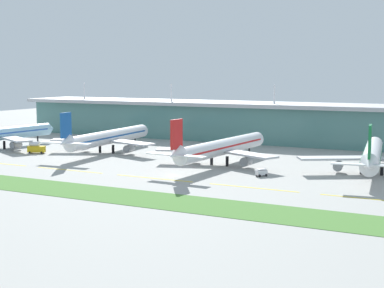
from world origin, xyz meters
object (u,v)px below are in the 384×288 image
(airliner_nearest, at_px, (2,134))
(airliner_far_middle, at_px, (372,155))
(fuel_truck, at_px, (36,148))
(baggage_cart, at_px, (261,173))
(airliner_center, at_px, (221,148))
(airliner_near_middle, at_px, (108,137))

(airliner_nearest, relative_size, airliner_far_middle, 0.92)
(fuel_truck, bearing_deg, baggage_cart, -4.81)
(airliner_nearest, bearing_deg, airliner_center, 0.73)
(airliner_nearest, relative_size, fuel_truck, 8.20)
(airliner_center, height_order, baggage_cart, airliner_center)
(airliner_nearest, bearing_deg, baggage_cart, -6.30)
(airliner_center, distance_m, baggage_cart, 27.07)
(airliner_nearest, height_order, airliner_center, same)
(airliner_nearest, xyz_separation_m, airliner_far_middle, (159.86, 6.95, 0.01))
(airliner_center, bearing_deg, baggage_cart, -35.95)
(airliner_center, xyz_separation_m, fuel_truck, (-82.41, -6.85, -4.19))
(airliner_far_middle, height_order, fuel_truck, airliner_far_middle)
(airliner_near_middle, relative_size, airliner_far_middle, 1.03)
(airliner_nearest, xyz_separation_m, airliner_center, (107.29, 1.37, 0.01))
(airliner_far_middle, xyz_separation_m, baggage_cart, (-31.07, -21.17, -5.19))
(airliner_center, distance_m, airliner_far_middle, 52.87)
(airliner_far_middle, height_order, baggage_cart, airliner_far_middle)
(fuel_truck, xyz_separation_m, baggage_cart, (103.91, -8.74, -1.00))
(airliner_center, xyz_separation_m, airliner_far_middle, (52.57, 5.58, -0.00))
(fuel_truck, bearing_deg, airliner_near_middle, 30.93)
(baggage_cart, bearing_deg, fuel_truck, 175.19)
(fuel_truck, height_order, baggage_cart, fuel_truck)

